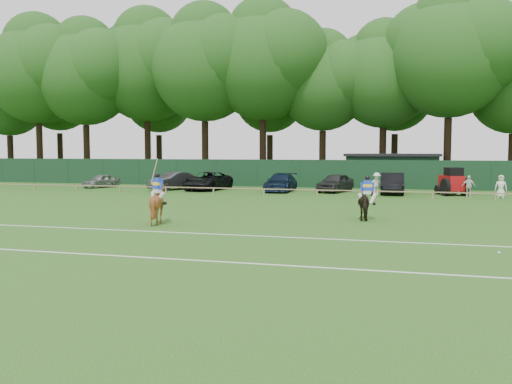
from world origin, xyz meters
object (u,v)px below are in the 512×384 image
(sedan_silver, at_px, (101,181))
(sedan_navy, at_px, (281,183))
(spectator_mid, at_px, (469,186))
(hatch_grey, at_px, (335,183))
(suv_black, at_px, (208,181))
(tractor, at_px, (452,182))
(horse_chestnut, at_px, (158,204))
(estate_black, at_px, (392,183))
(spectator_right, at_px, (501,187))
(horse_dark, at_px, (367,204))
(spectator_left, at_px, (377,184))
(polo_ball, at_px, (499,253))
(utility_shed, at_px, (392,170))
(sedan_grey, at_px, (173,181))

(sedan_silver, xyz_separation_m, sedan_navy, (16.60, -0.31, 0.11))
(sedan_silver, distance_m, spectator_mid, 30.76)
(hatch_grey, bearing_deg, suv_black, -160.14)
(suv_black, xyz_separation_m, tractor, (19.37, -0.30, 0.22))
(suv_black, bearing_deg, horse_chestnut, -69.36)
(estate_black, bearing_deg, sedan_navy, 177.42)
(spectator_right, bearing_deg, horse_dark, -111.44)
(horse_chestnut, height_order, spectator_mid, horse_chestnut)
(spectator_left, xyz_separation_m, polo_ball, (4.98, -22.76, -0.79))
(sedan_silver, bearing_deg, spectator_right, 14.98)
(spectator_right, bearing_deg, estate_black, 175.03)
(utility_shed, bearing_deg, horse_dark, -91.35)
(horse_dark, height_order, utility_shed, utility_shed)
(sedan_silver, bearing_deg, polo_ball, -21.20)
(spectator_mid, bearing_deg, estate_black, 168.94)
(horse_chestnut, bearing_deg, spectator_right, -104.32)
(sedan_silver, height_order, polo_ball, sedan_silver)
(sedan_grey, xyz_separation_m, estate_black, (18.05, 0.31, 0.06))
(horse_dark, relative_size, sedan_navy, 0.37)
(horse_chestnut, relative_size, sedan_grey, 0.39)
(spectator_mid, distance_m, spectator_right, 2.11)
(spectator_mid, bearing_deg, sedan_silver, -178.37)
(sedan_navy, height_order, tractor, tractor)
(sedan_silver, height_order, suv_black, suv_black)
(horse_chestnut, height_order, spectator_right, horse_chestnut)
(suv_black, xyz_separation_m, utility_shed, (14.84, 8.32, 0.77))
(suv_black, height_order, spectator_right, spectator_right)
(spectator_right, bearing_deg, horse_chestnut, -125.06)
(hatch_grey, xyz_separation_m, spectator_mid, (9.74, -2.31, 0.03))
(sedan_grey, height_order, spectator_right, spectator_right)
(sedan_navy, relative_size, spectator_mid, 3.22)
(sedan_grey, bearing_deg, suv_black, 30.88)
(spectator_left, height_order, tractor, tractor)
(utility_shed, bearing_deg, polo_ball, -82.83)
(tractor, bearing_deg, sedan_grey, 159.66)
(spectator_left, bearing_deg, tractor, -12.41)
(spectator_right, height_order, utility_shed, utility_shed)
(horse_dark, bearing_deg, spectator_right, -129.88)
(sedan_navy, distance_m, spectator_mid, 14.19)
(horse_dark, height_order, spectator_left, spectator_left)
(tractor, bearing_deg, polo_ball, -111.78)
(sedan_grey, relative_size, estate_black, 0.92)
(horse_chestnut, xyz_separation_m, spectator_left, (8.75, 19.02, -0.06))
(suv_black, relative_size, spectator_right, 3.40)
(sedan_navy, relative_size, estate_black, 1.03)
(horse_chestnut, distance_m, estate_black, 22.56)
(hatch_grey, xyz_separation_m, polo_ball, (8.31, -24.76, -0.70))
(spectator_mid, height_order, spectator_right, spectator_right)
(spectator_mid, bearing_deg, suv_black, -179.35)
(horse_dark, height_order, suv_black, horse_dark)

